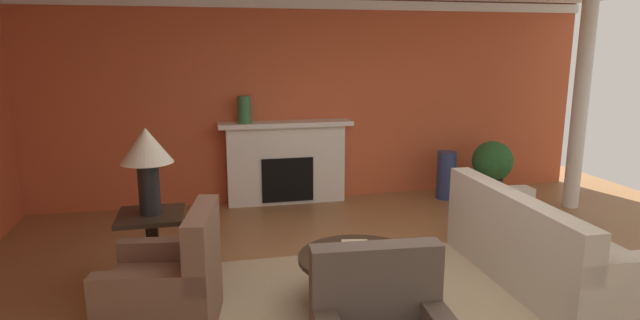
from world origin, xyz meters
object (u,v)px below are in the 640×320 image
Objects in this scene: side_table at (153,246)px; sofa at (540,250)px; armchair_near_window at (168,292)px; table_lamp at (147,154)px; vase_tall_corner at (446,175)px; fireplace at (286,164)px; potted_plant at (492,165)px; coffee_table at (359,269)px; vase_mantel_left at (244,110)px.

sofa is at bearing -10.14° from side_table.
armchair_near_window is 1.27× the size of table_lamp.
side_table reaches higher than vase_tall_corner.
fireplace is at bearing 56.87° from table_lamp.
potted_plant is at bearing 32.01° from armchair_near_window.
armchair_near_window is (-3.25, -0.13, 0.01)m from sofa.
table_lamp is (-0.00, 0.00, 0.82)m from side_table.
fireplace is 1.80× the size of coffee_table.
sofa is 2.83× the size of table_lamp.
side_table is at bearing -156.53° from potted_plant.
side_table is at bearing 156.56° from coffee_table.
armchair_near_window is (-1.41, -3.14, -0.23)m from fireplace.
coffee_table is 1.48× the size of vase_tall_corner.
coffee_table is 3.80m from potted_plant.
sofa reaches higher than coffee_table.
coffee_table is at bearing -23.44° from table_lamp.
fireplace is 5.06× the size of vase_mantel_left.
vase_tall_corner is 1.90× the size of vase_mantel_left.
fireplace is 0.95m from vase_mantel_left.
armchair_near_window is 5.01m from potted_plant.
vase_mantel_left is (1.01, 2.35, 0.91)m from side_table.
armchair_near_window is at bearing -179.14° from coffee_table.
coffee_table is 3.54m from vase_tall_corner.
side_table is 0.84× the size of potted_plant.
table_lamp is (-0.16, 0.74, 0.92)m from armchair_near_window.
table_lamp is 2.56m from vase_mantel_left.
vase_mantel_left is (0.86, 3.09, 1.00)m from armchair_near_window.
fireplace reaches higher than potted_plant.
vase_mantel_left is (-0.55, -0.05, 0.77)m from fireplace.
armchair_near_window reaches higher than sofa.
vase_mantel_left is (-2.79, 0.25, 0.97)m from vase_tall_corner.
side_table reaches higher than coffee_table.
table_lamp is 4.43m from vase_tall_corner.
coffee_table is 2.81× the size of vase_mantel_left.
coffee_table is at bearing -127.22° from vase_tall_corner.
armchair_near_window reaches higher than coffee_table.
sofa reaches higher than side_table.
vase_tall_corner is at bearing 28.86° from table_lamp.
coffee_table is at bearing -176.34° from sofa.
side_table is 0.82m from table_lamp.
coffee_table is 2.02m from table_lamp.
sofa is at bearing -111.55° from potted_plant.
vase_mantel_left is (-0.65, 3.07, 0.97)m from coffee_table.
armchair_near_window reaches higher than side_table.
vase_tall_corner is (2.24, -0.30, -0.20)m from fireplace.
vase_tall_corner is 0.81× the size of potted_plant.
coffee_table is at bearing 0.86° from armchair_near_window.
sofa is 3.14× the size of vase_tall_corner.
table_lamp reaches higher than fireplace.
table_lamp is 1.11× the size of vase_tall_corner.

